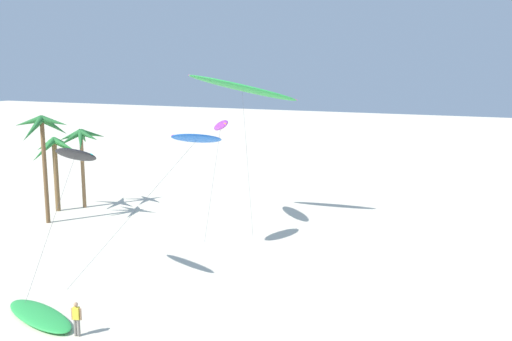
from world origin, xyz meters
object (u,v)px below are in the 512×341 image
flying_kite_1 (221,125)px  flying_kite_3 (197,138)px  grounded_kite_1 (40,315)px  person_near_left (77,318)px  flying_kite_5 (242,88)px  palm_tree_0 (55,151)px  palm_tree_1 (81,142)px  palm_tree_2 (43,131)px  flying_kite_6 (75,155)px

flying_kite_1 → flying_kite_3: 6.08m
grounded_kite_1 → person_near_left: size_ratio=3.42×
flying_kite_5 → grounded_kite_1: (-1.07, -20.74, -10.39)m
palm_tree_0 → palm_tree_1: 2.34m
palm_tree_1 → person_near_left: palm_tree_1 is taller
palm_tree_0 → flying_kite_3: (16.37, -4.35, 2.45)m
palm_tree_1 → palm_tree_2: bearing=-81.8°
grounded_kite_1 → person_near_left: bearing=-12.8°
person_near_left → grounded_kite_1: bearing=167.2°
palm_tree_2 → flying_kite_5: bearing=26.6°
flying_kite_3 → grounded_kite_1: (-1.69, -12.73, -7.41)m
flying_kite_3 → flying_kite_5: size_ratio=0.96×
palm_tree_2 → grounded_kite_1: palm_tree_2 is taller
flying_kite_1 → person_near_left: 20.68m
palm_tree_1 → flying_kite_5: flying_kite_5 is taller
flying_kite_5 → grounded_kite_1: bearing=-93.0°
palm_tree_2 → flying_kite_5: flying_kite_5 is taller
grounded_kite_1 → flying_kite_5: bearing=87.0°
palm_tree_0 → palm_tree_2: size_ratio=0.75×
palm_tree_0 → flying_kite_1: 15.30m
palm_tree_1 → flying_kite_3: 16.43m
flying_kite_3 → palm_tree_1: bearing=157.7°
palm_tree_1 → palm_tree_2: size_ratio=0.81×
flying_kite_1 → palm_tree_1: bearing=178.8°
flying_kite_5 → grounded_kite_1: 23.22m
palm_tree_1 → flying_kite_1: (13.72, -0.30, 2.02)m
flying_kite_6 → palm_tree_0: bearing=136.9°
flying_kite_1 → grounded_kite_1: bearing=-90.9°
flying_kite_1 → flying_kite_6: (-1.48, -14.20, -0.34)m
flying_kite_5 → grounded_kite_1: size_ratio=2.11×
palm_tree_2 → grounded_kite_1: (12.69, -13.84, -7.07)m
flying_kite_5 → palm_tree_1: bearing=-172.9°
flying_kite_1 → flying_kite_5: size_ratio=0.73×
flying_kite_3 → flying_kite_6: size_ratio=1.39×
flying_kite_5 → person_near_left: flying_kite_5 is taller
palm_tree_1 → flying_kite_6: size_ratio=0.84×
flying_kite_1 → person_near_left: size_ratio=5.25×
palm_tree_0 → palm_tree_1: size_ratio=0.92×
palm_tree_1 → flying_kite_5: bearing=7.1°
flying_kite_1 → flying_kite_3: (1.39, -5.91, -0.24)m
palm_tree_2 → flying_kite_5: size_ratio=0.71×
palm_tree_2 → person_near_left: (15.64, -14.51, -6.35)m
palm_tree_0 → grounded_kite_1: bearing=-49.3°
palm_tree_1 → flying_kite_3: size_ratio=0.60×
flying_kite_3 → flying_kite_6: 8.77m
palm_tree_1 → flying_kite_1: flying_kite_1 is taller
flying_kite_6 → person_near_left: (4.13, -5.11, -6.59)m
palm_tree_0 → grounded_kite_1: 23.06m
flying_kite_1 → flying_kite_3: flying_kite_1 is taller
palm_tree_2 → person_near_left: bearing=-42.8°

